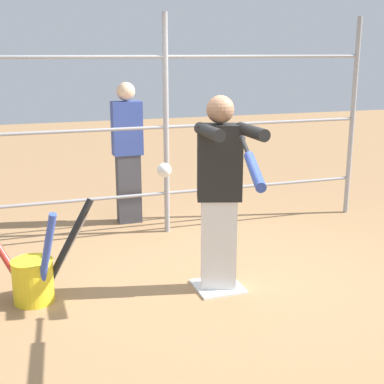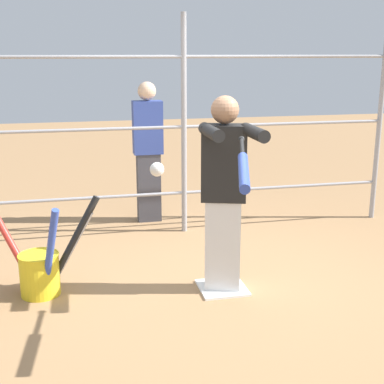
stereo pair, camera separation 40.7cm
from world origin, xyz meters
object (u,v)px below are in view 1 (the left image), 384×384
object	(u,v)px
softball_in_flight	(164,170)
baseball_bat_swinging	(253,166)
batter	(220,188)
bat_bucket	(36,274)
bystander_behind_fence	(128,151)

from	to	relation	value
softball_in_flight	baseball_bat_swinging	bearing A→B (deg)	150.95
batter	softball_in_flight	size ratio (longest dim) A/B	17.31
bat_bucket	baseball_bat_swinging	bearing A→B (deg)	138.51
bystander_behind_fence	bat_bucket	bearing A→B (deg)	57.56
baseball_bat_swinging	bat_bucket	distance (m)	2.10
baseball_bat_swinging	bat_bucket	world-z (taller)	baseball_bat_swinging
bat_bucket	softball_in_flight	bearing A→B (deg)	132.74
bat_bucket	batter	bearing A→B (deg)	170.27
bystander_behind_fence	softball_in_flight	bearing A→B (deg)	83.28
softball_in_flight	bystander_behind_fence	size ratio (longest dim) A/B	0.06
baseball_bat_swinging	bystander_behind_fence	xyz separation A→B (m)	(0.18, -3.05, -0.42)
baseball_bat_swinging	bystander_behind_fence	distance (m)	3.08
bat_bucket	bystander_behind_fence	xyz separation A→B (m)	(-1.17, -1.85, 0.64)
batter	bat_bucket	distance (m)	1.67
baseball_bat_swinging	softball_in_flight	size ratio (longest dim) A/B	9.13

